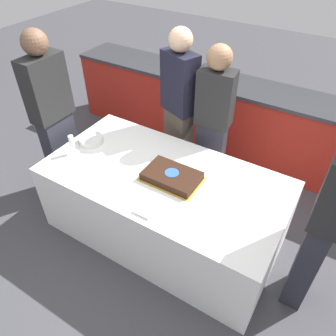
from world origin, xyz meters
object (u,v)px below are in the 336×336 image
(cake, at_px, (172,176))
(person_standing_back, at_px, (179,110))
(person_cutting_cake, at_px, (213,123))
(person_seated_left, at_px, (53,116))
(plate_stack, at_px, (91,140))
(person_seated_right, at_px, (325,223))
(wine_glass, at_px, (72,142))

(cake, height_order, person_standing_back, person_standing_back)
(person_cutting_cake, bearing_deg, person_seated_left, 23.20)
(plate_stack, xyz_separation_m, person_seated_right, (2.14, -0.05, 0.13))
(wine_glass, bearing_deg, person_cutting_cake, 44.24)
(cake, bearing_deg, person_seated_left, 179.70)
(plate_stack, bearing_deg, person_seated_left, -173.46)
(plate_stack, height_order, wine_glass, wine_glass)
(person_cutting_cake, bearing_deg, plate_stack, 31.10)
(person_seated_left, bearing_deg, person_standing_back, -51.83)
(cake, relative_size, wine_glass, 2.61)
(person_standing_back, bearing_deg, plate_stack, 73.41)
(person_seated_right, distance_m, person_standing_back, 1.76)
(person_standing_back, bearing_deg, person_seated_left, 59.47)
(wine_glass, distance_m, person_seated_right, 2.17)
(wine_glass, relative_size, person_cutting_cake, 0.12)
(cake, relative_size, person_seated_left, 0.29)
(person_seated_right, bearing_deg, person_cutting_cake, -122.79)
(plate_stack, bearing_deg, cake, -3.33)
(wine_glass, relative_size, person_seated_left, 0.11)
(cake, relative_size, person_standing_back, 0.29)
(person_cutting_cake, distance_m, person_standing_back, 0.39)
(plate_stack, height_order, person_standing_back, person_standing_back)
(plate_stack, bearing_deg, person_cutting_cake, 37.35)
(plate_stack, relative_size, person_standing_back, 0.13)
(person_seated_left, xyz_separation_m, person_seated_right, (2.56, 0.00, -0.03))
(cake, height_order, person_seated_right, person_seated_right)
(wine_glass, relative_size, person_standing_back, 0.11)
(person_cutting_cake, bearing_deg, cake, 83.75)
(wine_glass, xyz_separation_m, person_standing_back, (0.58, 0.94, 0.05))
(cake, xyz_separation_m, person_seated_left, (-1.36, 0.01, 0.15))
(plate_stack, height_order, person_seated_right, person_seated_right)
(plate_stack, relative_size, person_seated_left, 0.13)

